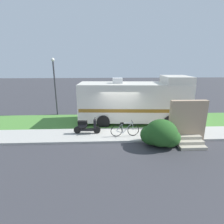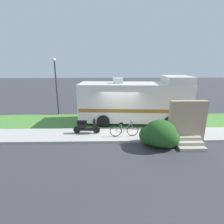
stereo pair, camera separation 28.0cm
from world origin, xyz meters
name	(u,v)px [view 1 (the left image)]	position (x,y,z in m)	size (l,w,h in m)	color
ground_plane	(119,129)	(0.00, 0.00, 0.00)	(80.00, 80.00, 0.00)	#38383D
sidewalk	(121,135)	(0.00, -1.20, 0.06)	(24.00, 2.00, 0.12)	#ADAAA3
grass_strip	(118,121)	(0.00, 1.50, 0.04)	(24.00, 3.40, 0.08)	#4C8438
motorhome_rv	(135,101)	(1.22, 1.24, 1.63)	(7.89, 2.91, 3.43)	silver
scooter	(86,126)	(-2.16, -1.00, 0.58)	(1.65, 0.50, 0.97)	black
bicycle	(125,130)	(0.18, -1.53, 0.51)	(1.70, 0.52, 0.90)	black
pickup_truck_near	(130,98)	(1.52, 5.69, 0.99)	(5.21, 2.19, 1.87)	#B7B29E
pickup_truck_far	(164,91)	(6.22, 9.73, 0.96)	(5.16, 2.31, 1.81)	#B7B29E
porch_steps	(188,126)	(3.57, -2.29, 0.97)	(2.00, 1.26, 2.40)	#B2A893
bush_by_porch	(160,134)	(1.94, -2.68, 0.69)	(2.06, 1.54, 1.46)	#23511E
bottle_green	(166,134)	(2.69, -1.56, 0.24)	(0.07, 0.07, 0.28)	navy
bottle_spare	(189,133)	(4.09, -1.51, 0.24)	(0.06, 0.06, 0.27)	#19722D
street_lamp_post	(55,82)	(-5.07, 3.60, 2.82)	(0.28, 0.28, 4.69)	#333338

